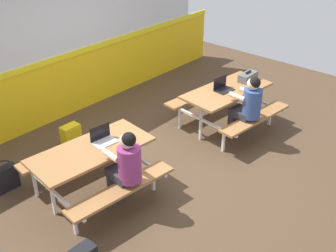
% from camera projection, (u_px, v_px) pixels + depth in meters
% --- Properties ---
extents(ground_plane, '(10.00, 10.00, 0.02)m').
position_uv_depth(ground_plane, '(166.00, 155.00, 6.78)').
color(ground_plane, '#4C3826').
extents(accent_backdrop, '(8.00, 0.14, 2.60)m').
position_uv_depth(accent_backdrop, '(68.00, 49.00, 7.51)').
color(accent_backdrop, yellow).
rests_on(accent_backdrop, ground).
extents(picnic_table_left, '(1.71, 1.70, 0.74)m').
position_uv_depth(picnic_table_left, '(92.00, 159.00, 5.65)').
color(picnic_table_left, '#9E6B3D').
rests_on(picnic_table_left, ground).
extents(picnic_table_right, '(1.71, 1.70, 0.74)m').
position_uv_depth(picnic_table_right, '(227.00, 98.00, 7.29)').
color(picnic_table_right, '#9E6B3D').
rests_on(picnic_table_right, ground).
extents(student_nearer, '(0.39, 0.54, 1.21)m').
position_uv_depth(student_nearer, '(126.00, 164.00, 5.31)').
color(student_nearer, '#2D2D38').
rests_on(student_nearer, ground).
extents(student_further, '(0.39, 0.54, 1.21)m').
position_uv_depth(student_further, '(248.00, 104.00, 6.78)').
color(student_further, '#2D2D38').
rests_on(student_further, ground).
extents(laptop_silver, '(0.34, 0.25, 0.22)m').
position_uv_depth(laptop_silver, '(103.00, 139.00, 5.70)').
color(laptop_silver, silver).
rests_on(laptop_silver, picnic_table_left).
extents(laptop_dark, '(0.34, 0.25, 0.22)m').
position_uv_depth(laptop_dark, '(223.00, 87.00, 7.16)').
color(laptop_dark, black).
rests_on(laptop_dark, picnic_table_right).
extents(toolbox_grey, '(0.40, 0.18, 0.18)m').
position_uv_depth(toolbox_grey, '(248.00, 77.00, 7.50)').
color(toolbox_grey, '#595B60').
rests_on(toolbox_grey, picnic_table_right).
extents(backpack_dark, '(0.30, 0.22, 0.44)m').
position_uv_depth(backpack_dark, '(71.00, 138.00, 6.82)').
color(backpack_dark, yellow).
rests_on(backpack_dark, ground).
extents(tote_bag_bright, '(0.34, 0.21, 0.43)m').
position_uv_depth(tote_bag_bright, '(6.00, 178.00, 5.92)').
color(tote_bag_bright, black).
rests_on(tote_bag_bright, ground).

